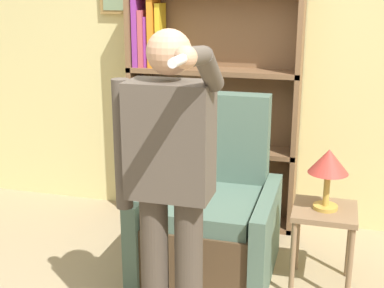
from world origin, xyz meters
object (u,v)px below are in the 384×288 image
at_px(armchair, 210,218).
at_px(person_standing, 169,179).
at_px(bookcase, 194,110).
at_px(table_lamp, 328,165).
at_px(side_table, 324,223).

height_order(armchair, person_standing, person_standing).
xyz_separation_m(bookcase, armchair, (0.34, -0.80, -0.58)).
bearing_deg(table_lamp, bookcase, 142.29).
xyz_separation_m(person_standing, side_table, (0.77, 0.91, -0.56)).
bearing_deg(bookcase, armchair, -67.25).
height_order(bookcase, side_table, bookcase).
distance_m(bookcase, side_table, 1.50).
bearing_deg(armchair, side_table, -4.65).
relative_size(bookcase, side_table, 3.45).
distance_m(armchair, table_lamp, 0.93).
relative_size(bookcase, armchair, 1.59).
bearing_deg(bookcase, side_table, -37.71).
height_order(bookcase, person_standing, bookcase).
relative_size(bookcase, person_standing, 1.10).
bearing_deg(person_standing, bookcase, 101.30).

